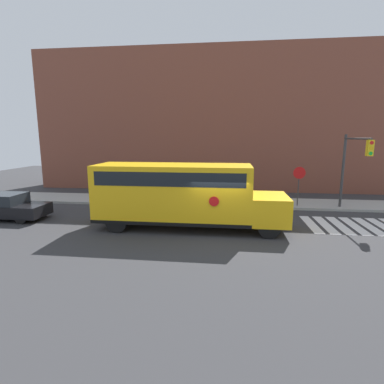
% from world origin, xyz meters
% --- Properties ---
extents(ground_plane, '(60.00, 60.00, 0.00)m').
position_xyz_m(ground_plane, '(0.00, 0.00, 0.00)').
color(ground_plane, '#333335').
extents(sidewalk_strip, '(44.00, 3.00, 0.15)m').
position_xyz_m(sidewalk_strip, '(0.00, 6.50, 0.07)').
color(sidewalk_strip, '#9E9E99').
rests_on(sidewalk_strip, ground).
extents(building_backdrop, '(32.00, 4.00, 11.55)m').
position_xyz_m(building_backdrop, '(0.00, 13.00, 5.78)').
color(building_backdrop, brown).
rests_on(building_backdrop, ground).
extents(crosswalk_stripes, '(4.70, 3.20, 0.01)m').
position_xyz_m(crosswalk_stripes, '(6.76, 2.00, 0.00)').
color(crosswalk_stripes, white).
rests_on(crosswalk_stripes, ground).
extents(school_bus, '(9.16, 2.57, 3.13)m').
position_xyz_m(school_bus, '(-1.91, 0.59, 1.78)').
color(school_bus, yellow).
rests_on(school_bus, ground).
extents(parked_car, '(4.57, 1.76, 1.41)m').
position_xyz_m(parked_car, '(-11.83, 1.03, 0.70)').
color(parked_car, black).
rests_on(parked_car, ground).
extents(stop_sign, '(0.75, 0.10, 2.61)m').
position_xyz_m(stop_sign, '(4.74, 5.65, 1.75)').
color(stop_sign, '#38383A').
rests_on(stop_sign, ground).
extents(traffic_light, '(0.28, 3.49, 4.59)m').
position_xyz_m(traffic_light, '(7.30, 4.44, 3.09)').
color(traffic_light, '#38383A').
rests_on(traffic_light, ground).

